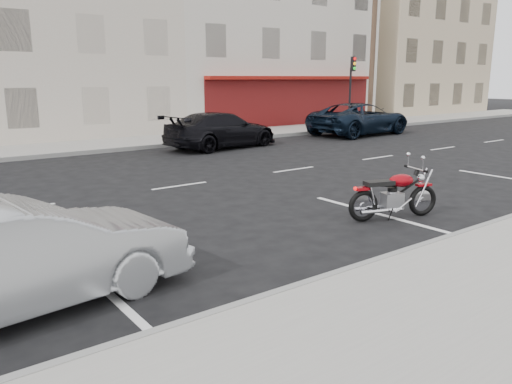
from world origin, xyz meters
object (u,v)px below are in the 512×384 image
Objects in this scene: suv_far at (360,119)px; traffic_light at (351,82)px; utility_pole at (373,44)px; sedan_silver at (17,257)px; motorcycle at (424,194)px; fire_hydrant at (329,119)px; car_far at (222,130)px.

traffic_light is at bearing -43.51° from suv_far.
utility_pole reaches higher than sedan_silver.
utility_pole is at bearing 7.61° from traffic_light.
traffic_light reaches higher than motorcycle.
fire_hydrant is 0.17× the size of sedan_silver.
fire_hydrant is 9.56m from car_far.
motorcycle is at bearing -132.65° from traffic_light.
sedan_silver is (-22.52, -13.88, -4.05)m from utility_pole.
motorcycle is at bearing 132.92° from suv_far.
suv_far is (18.11, 10.72, 0.10)m from sedan_silver.
traffic_light is 24.69m from sedan_silver.
traffic_light is (-2.00, -0.27, -2.18)m from utility_pole.
motorcycle is 0.39× the size of car_far.
traffic_light is 11.10m from car_far.
utility_pole is at bearing -84.14° from car_far.
fire_hydrant is at bearing -20.26° from suv_far.
utility_pole is 12.50× the size of fire_hydrant.
traffic_light reaches higher than fire_hydrant.
sedan_silver is (-7.67, 0.34, 0.23)m from motorcycle.
fire_hydrant is 0.14× the size of car_far.
motorcycle is 7.68m from sedan_silver.
fire_hydrant is (-3.50, -0.10, -4.21)m from utility_pole.
utility_pole is 26.76m from sedan_silver.
sedan_silver is at bearing -148.35° from utility_pole.
utility_pole is 5.48m from fire_hydrant.
utility_pole reaches higher than fire_hydrant.
sedan_silver reaches higher than motorcycle.
utility_pole is 2.97m from traffic_light.
motorcycle is (-11.35, -14.12, -0.07)m from fire_hydrant.
traffic_light is 0.67× the size of suv_far.
utility_pole is 1.80× the size of car_far.
car_far is at bearing -49.04° from sedan_silver.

